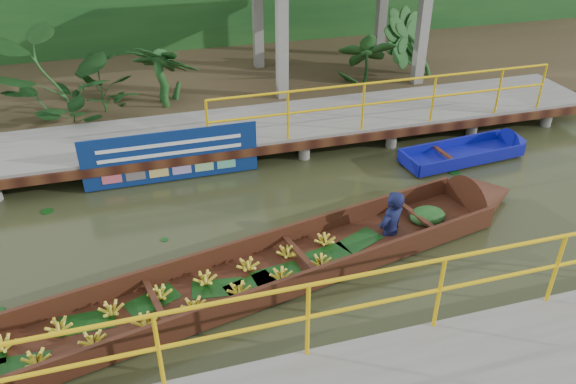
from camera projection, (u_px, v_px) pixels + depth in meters
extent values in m
plane|color=#2A2F17|center=(296.00, 237.00, 9.40)|extent=(80.00, 80.00, 0.00)
cube|color=#332819|center=(217.00, 78.00, 15.46)|extent=(30.00, 8.00, 0.45)
cube|color=slate|center=(249.00, 127.00, 12.02)|extent=(16.00, 2.00, 0.15)
cube|color=black|center=(260.00, 150.00, 11.24)|extent=(16.00, 0.12, 0.18)
cylinder|color=yellow|center=(390.00, 81.00, 11.35)|extent=(7.50, 0.05, 0.05)
cylinder|color=yellow|center=(388.00, 102.00, 11.58)|extent=(7.50, 0.05, 0.05)
cylinder|color=yellow|center=(388.00, 104.00, 11.60)|extent=(0.05, 0.05, 1.00)
cylinder|color=slate|center=(51.00, 182.00, 10.55)|extent=(0.24, 0.24, 0.55)
cylinder|color=slate|center=(56.00, 146.00, 11.87)|extent=(0.24, 0.24, 0.55)
cylinder|color=slate|center=(159.00, 168.00, 11.03)|extent=(0.24, 0.24, 0.55)
cylinder|color=slate|center=(153.00, 135.00, 12.35)|extent=(0.24, 0.24, 0.55)
cylinder|color=slate|center=(258.00, 155.00, 11.51)|extent=(0.24, 0.24, 0.55)
cylinder|color=slate|center=(241.00, 124.00, 12.83)|extent=(0.24, 0.24, 0.55)
cylinder|color=slate|center=(349.00, 143.00, 11.99)|extent=(0.24, 0.24, 0.55)
cylinder|color=slate|center=(324.00, 114.00, 13.30)|extent=(0.24, 0.24, 0.55)
cylinder|color=slate|center=(433.00, 132.00, 12.47)|extent=(0.24, 0.24, 0.55)
cylinder|color=slate|center=(401.00, 105.00, 13.78)|extent=(0.24, 0.24, 0.55)
cylinder|color=slate|center=(510.00, 122.00, 12.94)|extent=(0.24, 0.24, 0.55)
cylinder|color=slate|center=(472.00, 97.00, 14.26)|extent=(0.24, 0.24, 0.55)
cylinder|color=slate|center=(258.00, 155.00, 11.51)|extent=(0.24, 0.24, 0.55)
cylinder|color=yellow|center=(461.00, 256.00, 6.28)|extent=(10.00, 0.05, 0.05)
cylinder|color=yellow|center=(455.00, 287.00, 6.51)|extent=(10.00, 0.05, 0.05)
cylinder|color=yellow|center=(454.00, 290.00, 6.54)|extent=(0.05, 0.05, 1.00)
cube|color=slate|center=(282.00, 50.00, 13.06)|extent=(0.25, 0.25, 2.80)
cube|color=slate|center=(422.00, 38.00, 13.92)|extent=(0.25, 0.25, 2.80)
cube|color=slate|center=(258.00, 25.00, 15.03)|extent=(0.25, 0.25, 2.80)
cube|color=slate|center=(381.00, 15.00, 15.90)|extent=(0.25, 0.25, 2.80)
cube|color=#341C0E|center=(233.00, 287.00, 8.22)|extent=(9.12, 3.00, 0.07)
cube|color=#341C0E|center=(218.00, 257.00, 8.57)|extent=(8.90, 1.95, 0.39)
cube|color=#341C0E|center=(249.00, 302.00, 7.71)|extent=(8.90, 1.95, 0.39)
cone|color=#341C0E|center=(488.00, 197.00, 10.22)|extent=(1.34, 1.30, 1.09)
ellipsoid|color=#144019|center=(427.00, 216.00, 9.63)|extent=(0.73, 0.62, 0.30)
imported|color=#10153B|center=(394.00, 192.00, 8.95)|extent=(0.67, 0.59, 1.56)
cube|color=#0C108E|center=(461.00, 156.00, 11.74)|extent=(2.65, 1.03, 0.09)
cube|color=#0C108E|center=(451.00, 144.00, 11.99)|extent=(2.58, 0.31, 0.26)
cube|color=#0C108E|center=(474.00, 160.00, 11.38)|extent=(2.58, 0.31, 0.26)
cube|color=#0C108E|center=(409.00, 163.00, 11.27)|extent=(0.13, 0.78, 0.26)
cone|color=#0C108E|center=(517.00, 143.00, 12.18)|extent=(0.59, 0.77, 0.72)
cube|color=black|center=(445.00, 154.00, 11.53)|extent=(0.16, 0.78, 0.04)
cube|color=navy|center=(171.00, 156.00, 10.74)|extent=(3.35, 0.03, 1.05)
cube|color=white|center=(170.00, 144.00, 10.59)|extent=(2.72, 0.01, 0.07)
cube|color=white|center=(171.00, 153.00, 10.69)|extent=(2.72, 0.01, 0.07)
imported|color=#144019|center=(74.00, 86.00, 12.33)|extent=(1.12, 1.12, 1.40)
imported|color=#144019|center=(166.00, 77.00, 12.81)|extent=(1.12, 1.12, 1.40)
imported|color=#144019|center=(369.00, 58.00, 14.01)|extent=(1.12, 1.12, 1.40)
imported|color=#144019|center=(423.00, 53.00, 14.37)|extent=(1.12, 1.12, 1.40)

